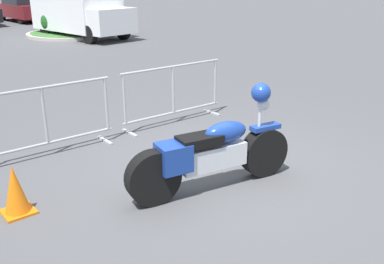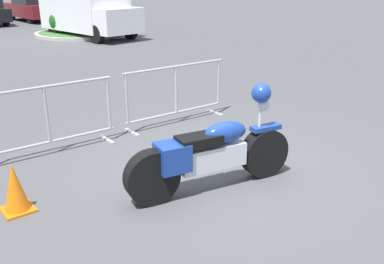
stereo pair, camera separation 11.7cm
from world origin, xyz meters
The scene contains 8 objects.
ground_plane centered at (0.00, 0.00, 0.00)m, with size 120.00×120.00×0.00m, color #4C4C4F.
motorcycle centered at (-0.38, -0.30, 0.49)m, with size 2.28×0.62×1.29m.
crowd_barrier_near centered at (-1.56, 2.06, 0.55)m, with size 2.11×0.49×1.07m.
crowd_barrier_far centered at (0.81, 2.06, 0.55)m, with size 2.11×0.49×1.07m.
delivery_van centered at (4.72, 13.83, 1.24)m, with size 2.63×5.22×2.31m.
parked_car_maroon centered at (5.30, 22.46, 0.76)m, with size 2.07×4.53×1.51m.
planter_island centered at (4.56, 14.81, 0.38)m, with size 4.30×4.30×1.23m.
traffic_cone centered at (-2.50, 0.66, 0.29)m, with size 0.34×0.34×0.59m.
Camera 1 is at (-3.71, -3.91, 2.56)m, focal length 40.00 mm.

